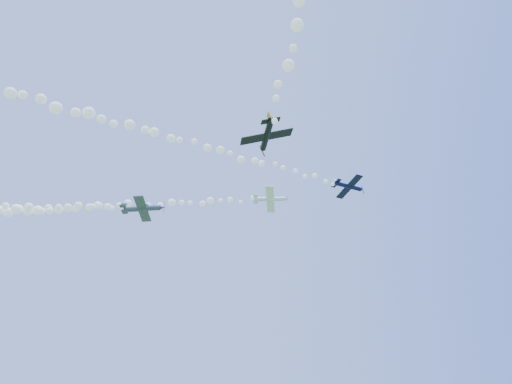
{
  "coord_description": "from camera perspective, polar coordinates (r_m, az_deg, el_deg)",
  "views": [
    {
      "loc": [
        -0.78,
        -68.11,
        2.0
      ],
      "look_at": [
        4.02,
        -5.61,
        44.57
      ],
      "focal_mm": 30.0,
      "sensor_mm": 36.0,
      "label": 1
    }
  ],
  "objects": [
    {
      "name": "plane_navy",
      "position": [
        81.63,
        12.28,
        0.73
      ],
      "size": [
        6.7,
        7.07,
        1.85
      ],
      "rotation": [
        -0.11,
        -0.03,
        0.35
      ],
      "color": "black"
    },
    {
      "name": "plane_white",
      "position": [
        96.7,
        1.89,
        -0.94
      ],
      "size": [
        8.09,
        8.48,
        2.72
      ],
      "rotation": [
        -0.2,
        0.04,
        -0.15
      ],
      "color": "white"
    },
    {
      "name": "smoke_trail_navy",
      "position": [
        69.43,
        -17.34,
        8.65
      ],
      "size": [
        74.38,
        28.49,
        2.68
      ],
      "primitive_type": null,
      "color": "white"
    },
    {
      "name": "smoke_trail_white",
      "position": [
        106.43,
        -21.42,
        -1.92
      ],
      "size": [
        78.62,
        14.4,
        3.34
      ],
      "primitive_type": null,
      "color": "white"
    },
    {
      "name": "plane_grey",
      "position": [
        80.15,
        -14.9,
        -2.15
      ],
      "size": [
        8.24,
        8.55,
        2.24
      ],
      "rotation": [
        -0.01,
        -0.09,
        -0.04
      ],
      "color": "#3A4055"
    },
    {
      "name": "plane_black",
      "position": [
        55.58,
        1.42,
        7.51
      ],
      "size": [
        6.86,
        6.99,
        2.74
      ],
      "rotation": [
        -0.37,
        -0.03,
        1.66
      ],
      "color": "black"
    }
  ]
}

